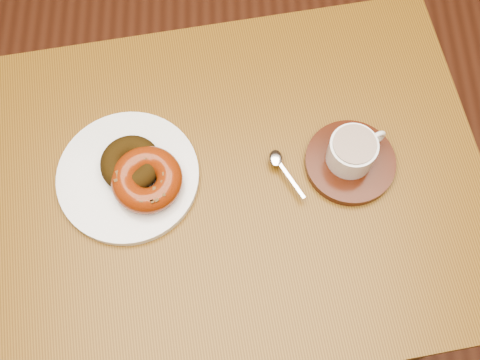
{
  "coord_description": "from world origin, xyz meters",
  "views": [
    {
      "loc": [
        -0.18,
        -0.24,
        1.74
      ],
      "look_at": [
        -0.17,
        0.13,
        0.83
      ],
      "focal_mm": 45.0,
      "sensor_mm": 36.0,
      "label": 1
    }
  ],
  "objects_px": {
    "cafe_table": "(229,210)",
    "saucer": "(350,162)",
    "coffee_cup": "(353,151)",
    "donut_plate": "(128,176)"
  },
  "relations": [
    {
      "from": "cafe_table",
      "to": "coffee_cup",
      "type": "relative_size",
      "value": 9.64
    },
    {
      "from": "donut_plate",
      "to": "coffee_cup",
      "type": "distance_m",
      "value": 0.37
    },
    {
      "from": "cafe_table",
      "to": "saucer",
      "type": "bearing_deg",
      "value": 0.02
    },
    {
      "from": "saucer",
      "to": "coffee_cup",
      "type": "distance_m",
      "value": 0.04
    },
    {
      "from": "cafe_table",
      "to": "coffee_cup",
      "type": "xyz_separation_m",
      "value": [
        0.2,
        0.04,
        0.17
      ]
    },
    {
      "from": "cafe_table",
      "to": "coffee_cup",
      "type": "distance_m",
      "value": 0.27
    },
    {
      "from": "cafe_table",
      "to": "coffee_cup",
      "type": "bearing_deg",
      "value": 1.37
    },
    {
      "from": "cafe_table",
      "to": "donut_plate",
      "type": "bearing_deg",
      "value": 165.47
    },
    {
      "from": "coffee_cup",
      "to": "cafe_table",
      "type": "bearing_deg",
      "value": 162.76
    },
    {
      "from": "cafe_table",
      "to": "coffee_cup",
      "type": "height_order",
      "value": "coffee_cup"
    }
  ]
}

